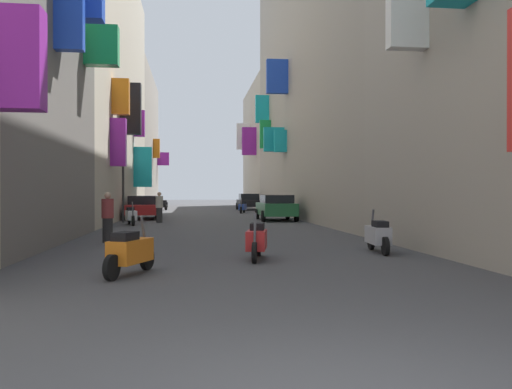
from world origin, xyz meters
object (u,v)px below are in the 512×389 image
at_px(scooter_silver, 378,235).
at_px(traffic_light_near_corner, 123,165).
at_px(parked_car_black, 249,201).
at_px(parked_car_green, 276,207).
at_px(scooter_white, 131,215).
at_px(scooter_black, 163,205).
at_px(pedestrian_crossing, 159,207).
at_px(parked_car_red, 143,207).
at_px(scooter_blue, 243,207).
at_px(scooter_red, 257,240).
at_px(pedestrian_near_left, 108,218).
at_px(scooter_orange, 130,251).

distance_m(scooter_silver, traffic_light_near_corner, 17.12).
distance_m(parked_car_black, traffic_light_near_corner, 20.20).
relative_size(parked_car_green, scooter_white, 2.23).
bearing_deg(scooter_black, pedestrian_crossing, -87.51).
bearing_deg(parked_car_green, parked_car_red, 160.82).
xyz_separation_m(scooter_blue, traffic_light_near_corner, (-7.29, -11.44, 2.51)).
bearing_deg(scooter_blue, scooter_red, -94.63).
xyz_separation_m(scooter_blue, scooter_red, (-2.20, -27.13, -0.00)).
bearing_deg(scooter_blue, scooter_white, -116.43).
height_order(parked_car_red, traffic_light_near_corner, traffic_light_near_corner).
bearing_deg(scooter_white, scooter_red, -71.95).
xyz_separation_m(pedestrian_near_left, traffic_light_near_corner, (-0.90, 10.92, 2.18)).
height_order(parked_car_black, traffic_light_near_corner, traffic_light_near_corner).
height_order(parked_car_black, scooter_black, parked_car_black).
bearing_deg(parked_car_green, scooter_blue, 95.16).
distance_m(parked_car_green, scooter_white, 8.23).
bearing_deg(traffic_light_near_corner, parked_car_green, 8.30).
distance_m(parked_car_red, traffic_light_near_corner, 4.48).
bearing_deg(scooter_silver, traffic_light_near_corner, 119.91).
xyz_separation_m(scooter_black, pedestrian_crossing, (0.84, -19.23, 0.33)).
xyz_separation_m(parked_car_black, scooter_white, (-7.83, -20.18, -0.28)).
bearing_deg(parked_car_red, scooter_red, -77.27).
height_order(scooter_red, pedestrian_near_left, pedestrian_near_left).
distance_m(parked_car_red, scooter_black, 15.19).
relative_size(scooter_black, traffic_light_near_corner, 0.40).
relative_size(parked_car_green, scooter_black, 2.33).
height_order(parked_car_green, pedestrian_near_left, pedestrian_near_left).
height_order(scooter_blue, scooter_black, same).
height_order(parked_car_green, scooter_white, parked_car_green).
bearing_deg(parked_car_black, parked_car_red, -118.35).
distance_m(parked_car_black, scooter_blue, 6.87).
relative_size(parked_car_green, scooter_red, 2.26).
bearing_deg(pedestrian_near_left, pedestrian_crossing, 84.82).
distance_m(parked_car_green, parked_car_black, 17.02).
height_order(scooter_blue, scooter_white, same).
relative_size(scooter_silver, pedestrian_crossing, 1.20).
bearing_deg(scooter_white, parked_car_red, 89.37).
distance_m(scooter_blue, scooter_orange, 29.63).
bearing_deg(scooter_white, scooter_orange, -83.67).
height_order(scooter_orange, pedestrian_crossing, pedestrian_crossing).
bearing_deg(pedestrian_near_left, traffic_light_near_corner, 94.70).
xyz_separation_m(scooter_silver, scooter_black, (-7.41, 33.68, -0.00)).
bearing_deg(scooter_red, pedestrian_crossing, 101.79).
xyz_separation_m(parked_car_black, scooter_red, (-3.36, -33.89, -0.28)).
relative_size(parked_car_black, scooter_white, 2.20).
relative_size(pedestrian_near_left, traffic_light_near_corner, 0.36).
height_order(parked_car_green, traffic_light_near_corner, traffic_light_near_corner).
height_order(scooter_white, scooter_black, same).
bearing_deg(scooter_silver, pedestrian_crossing, 114.48).
bearing_deg(traffic_light_near_corner, pedestrian_near_left, -85.30).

